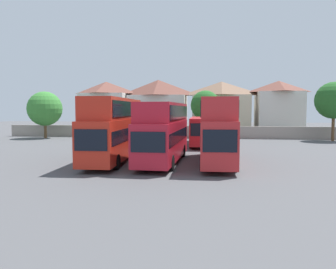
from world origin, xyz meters
The scene contains 14 objects.
ground centered at (0.00, 18.00, 0.00)m, with size 140.00×140.00×0.00m, color #4C4C4F.
depot_boundary_wall centered at (0.00, 23.50, 0.90)m, with size 56.00×0.50×1.80m, color gray.
bus_1 centered at (-4.02, -0.26, 2.90)m, with size 2.98×11.80×5.15m.
bus_2 centered at (0.09, -0.19, 2.69)m, with size 2.87×11.49×4.77m.
bus_3 centered at (4.31, -0.13, 2.86)m, with size 2.78×11.34×5.09m.
bus_4 centered at (-2.49, 13.51, 1.92)m, with size 3.33×11.70×3.36m.
bus_5 centered at (2.59, 13.78, 1.89)m, with size 2.95×11.69×3.29m.
house_terrace_left centered at (-15.19, 32.18, 4.68)m, with size 8.31×7.78×9.20m.
house_terrace_centre centered at (-5.87, 32.87, 4.83)m, with size 10.32×6.99×9.47m.
house_terrace_right centered at (5.22, 32.60, 4.60)m, with size 10.09×6.64×9.03m.
house_terrace_far_right centered at (14.71, 32.44, 4.60)m, with size 7.57×7.94×9.05m.
tree_left_of_lot centered at (19.99, 21.50, 5.47)m, with size 4.98×4.98×7.98m.
tree_behind_wall centered at (-20.83, 20.50, 4.36)m, with size 5.08×5.08×6.91m.
tree_right_of_lot centered at (2.65, 26.00, 4.89)m, with size 4.55×4.55×7.19m.
Camera 1 is at (4.16, -27.24, 4.27)m, focal length 36.57 mm.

